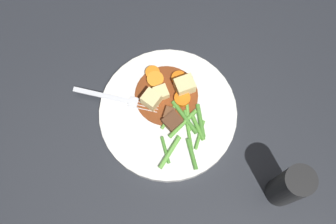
# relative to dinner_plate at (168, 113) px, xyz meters

# --- Properties ---
(ground_plane) EXTENTS (3.00, 3.00, 0.00)m
(ground_plane) POSITION_rel_dinner_plate_xyz_m (0.00, 0.00, -0.01)
(ground_plane) COLOR #26282D
(dinner_plate) EXTENTS (0.27, 0.27, 0.02)m
(dinner_plate) POSITION_rel_dinner_plate_xyz_m (0.00, 0.00, 0.00)
(dinner_plate) COLOR white
(dinner_plate) RESTS_ON ground_plane
(stew_sauce) EXTENTS (0.13, 0.13, 0.00)m
(stew_sauce) POSITION_rel_dinner_plate_xyz_m (0.03, -0.01, 0.01)
(stew_sauce) COLOR brown
(stew_sauce) RESTS_ON dinner_plate
(carrot_slice_0) EXTENTS (0.04, 0.04, 0.01)m
(carrot_slice_0) POSITION_rel_dinner_plate_xyz_m (0.06, -0.04, 0.01)
(carrot_slice_0) COLOR orange
(carrot_slice_0) RESTS_ON dinner_plate
(carrot_slice_1) EXTENTS (0.04, 0.04, 0.01)m
(carrot_slice_1) POSITION_rel_dinner_plate_xyz_m (0.07, -0.00, 0.02)
(carrot_slice_1) COLOR orange
(carrot_slice_1) RESTS_ON dinner_plate
(carrot_slice_2) EXTENTS (0.04, 0.04, 0.01)m
(carrot_slice_2) POSITION_rel_dinner_plate_xyz_m (0.09, -0.00, 0.01)
(carrot_slice_2) COLOR orange
(carrot_slice_2) RESTS_ON dinner_plate
(carrot_slice_3) EXTENTS (0.03, 0.03, 0.01)m
(carrot_slice_3) POSITION_rel_dinner_plate_xyz_m (0.05, -0.06, 0.01)
(carrot_slice_3) COLOR orange
(carrot_slice_3) RESTS_ON dinner_plate
(carrot_slice_4) EXTENTS (0.04, 0.04, 0.01)m
(carrot_slice_4) POSITION_rel_dinner_plate_xyz_m (0.01, -0.04, 0.02)
(carrot_slice_4) COLOR orange
(carrot_slice_4) RESTS_ON dinner_plate
(potato_chunk_0) EXTENTS (0.03, 0.03, 0.02)m
(potato_chunk_0) POSITION_rel_dinner_plate_xyz_m (0.04, 0.00, 0.02)
(potato_chunk_0) COLOR #EAD68C
(potato_chunk_0) RESTS_ON dinner_plate
(potato_chunk_1) EXTENTS (0.03, 0.04, 0.03)m
(potato_chunk_1) POSITION_rel_dinner_plate_xyz_m (0.03, -0.05, 0.03)
(potato_chunk_1) COLOR #EAD68C
(potato_chunk_1) RESTS_ON dinner_plate
(potato_chunk_2) EXTENTS (0.04, 0.04, 0.03)m
(potato_chunk_2) POSITION_rel_dinner_plate_xyz_m (0.03, 0.02, 0.03)
(potato_chunk_2) COLOR #EAD68C
(potato_chunk_2) RESTS_ON dinner_plate
(meat_chunk_0) EXTENTS (0.03, 0.03, 0.02)m
(meat_chunk_0) POSITION_rel_dinner_plate_xyz_m (-0.01, 0.00, 0.02)
(meat_chunk_0) COLOR brown
(meat_chunk_0) RESTS_ON dinner_plate
(meat_chunk_1) EXTENTS (0.04, 0.04, 0.02)m
(meat_chunk_1) POSITION_rel_dinner_plate_xyz_m (-0.02, -0.00, 0.02)
(meat_chunk_1) COLOR #56331E
(meat_chunk_1) RESTS_ON dinner_plate
(green_bean_0) EXTENTS (0.08, 0.03, 0.01)m
(green_bean_0) POSITION_rel_dinner_plate_xyz_m (-0.02, -0.03, 0.01)
(green_bean_0) COLOR #4C8E33
(green_bean_0) RESTS_ON dinner_plate
(green_bean_1) EXTENTS (0.05, 0.06, 0.01)m
(green_bean_1) POSITION_rel_dinner_plate_xyz_m (-0.08, 0.03, 0.01)
(green_bean_1) COLOR #66AD42
(green_bean_1) RESTS_ON dinner_plate
(green_bean_2) EXTENTS (0.07, 0.02, 0.01)m
(green_bean_2) POSITION_rel_dinner_plate_xyz_m (-0.04, -0.05, 0.01)
(green_bean_2) COLOR #4C8E33
(green_bean_2) RESTS_ON dinner_plate
(green_bean_3) EXTENTS (0.05, 0.04, 0.01)m
(green_bean_3) POSITION_rel_dinner_plate_xyz_m (-0.07, -0.04, 0.01)
(green_bean_3) COLOR #599E38
(green_bean_3) RESTS_ON dinner_plate
(green_bean_4) EXTENTS (0.04, 0.07, 0.01)m
(green_bean_4) POSITION_rel_dinner_plate_xyz_m (-0.03, -0.02, 0.01)
(green_bean_4) COLOR #599E38
(green_bean_4) RESTS_ON dinner_plate
(green_bean_5) EXTENTS (0.06, 0.01, 0.01)m
(green_bean_5) POSITION_rel_dinner_plate_xyz_m (-0.05, -0.04, 0.01)
(green_bean_5) COLOR #599E38
(green_bean_5) RESTS_ON dinner_plate
(green_bean_6) EXTENTS (0.05, 0.05, 0.01)m
(green_bean_6) POSITION_rel_dinner_plate_xyz_m (-0.01, -0.00, 0.01)
(green_bean_6) COLOR #66AD42
(green_bean_6) RESTS_ON dinner_plate
(green_bean_7) EXTENTS (0.05, 0.01, 0.01)m
(green_bean_7) POSITION_rel_dinner_plate_xyz_m (-0.07, 0.03, 0.01)
(green_bean_7) COLOR #4C8E33
(green_bean_7) RESTS_ON dinner_plate
(green_bean_8) EXTENTS (0.08, 0.02, 0.01)m
(green_bean_8) POSITION_rel_dinner_plate_xyz_m (-0.05, -0.02, 0.01)
(green_bean_8) COLOR #599E38
(green_bean_8) RESTS_ON dinner_plate
(green_bean_9) EXTENTS (0.08, 0.03, 0.01)m
(green_bean_9) POSITION_rel_dinner_plate_xyz_m (-0.01, -0.04, 0.01)
(green_bean_9) COLOR #66AD42
(green_bean_9) RESTS_ON dinner_plate
(green_bean_10) EXTENTS (0.06, 0.02, 0.01)m
(green_bean_10) POSITION_rel_dinner_plate_xyz_m (-0.10, -0.01, 0.01)
(green_bean_10) COLOR #4C8E33
(green_bean_10) RESTS_ON dinner_plate
(fork) EXTENTS (0.11, 0.15, 0.00)m
(fork) POSITION_rel_dinner_plate_xyz_m (0.06, 0.08, 0.01)
(fork) COLOR silver
(fork) RESTS_ON dinner_plate
(pepper_mill) EXTENTS (0.05, 0.05, 0.15)m
(pepper_mill) POSITION_rel_dinner_plate_xyz_m (-0.22, -0.14, 0.07)
(pepper_mill) COLOR black
(pepper_mill) RESTS_ON ground_plane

